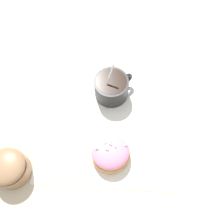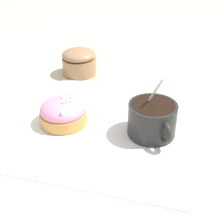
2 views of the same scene
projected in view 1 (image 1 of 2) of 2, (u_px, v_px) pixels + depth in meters
The scene contains 5 objects.
ground_plane at pixel (108, 123), 0.63m from camera, with size 3.00×3.00×0.00m, color #C6B793.
paper_napkin at pixel (108, 123), 0.63m from camera, with size 0.32×0.33×0.00m.
coffee_cup at pixel (110, 87), 0.63m from camera, with size 0.08×0.10×0.11m.
frosted_pastry at pixel (110, 153), 0.58m from camera, with size 0.09×0.09×0.05m.
sugar_bowl at pixel (9, 168), 0.55m from camera, with size 0.08×0.08×0.06m.
Camera 1 is at (0.24, 0.03, 0.58)m, focal length 42.00 mm.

